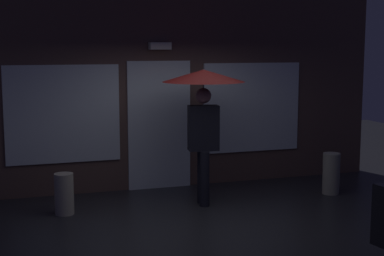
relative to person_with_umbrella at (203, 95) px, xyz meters
name	(u,v)px	position (x,y,z in m)	size (l,w,h in m)	color
ground_plane	(201,224)	(-0.37, -0.94, -1.71)	(18.00, 18.00, 0.00)	#26262B
building_facade	(157,76)	(-0.37, 1.40, 0.24)	(8.13, 0.48, 3.93)	brown
person_with_umbrella	(203,95)	(0.00, 0.00, 0.00)	(1.26, 1.26, 2.10)	black
sidewalk_bollard	(64,194)	(-2.11, 0.13, -1.40)	(0.28, 0.28, 0.61)	#B2A899
sidewalk_bollard_2	(331,174)	(2.24, -0.05, -1.36)	(0.28, 0.28, 0.69)	#9E998E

